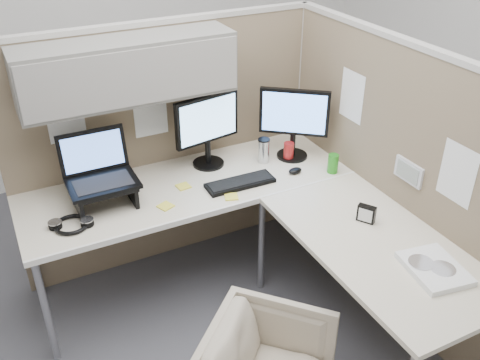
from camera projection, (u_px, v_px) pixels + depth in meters
name	position (u px, v px, depth m)	size (l,w,h in m)	color
ground	(244.00, 324.00, 3.22)	(4.50, 4.50, 0.00)	#45454B
partition_back	(150.00, 113.00, 3.22)	(2.00, 0.36, 1.63)	#816D54
partition_right	(387.00, 178.00, 3.10)	(0.07, 2.03, 1.63)	#816D54
desk	(254.00, 214.00, 3.02)	(2.00, 1.98, 0.73)	beige
monitor_left	(207.00, 125.00, 3.29)	(0.44, 0.20, 0.47)	black
monitor_right	(294.00, 118.00, 3.38)	(0.37, 0.30, 0.47)	black
laptop_station	(101.00, 179.00, 2.97)	(0.38, 0.32, 0.39)	black
keyboard	(240.00, 183.00, 3.20)	(0.42, 0.14, 0.02)	black
mouse	(295.00, 171.00, 3.32)	(0.09, 0.06, 0.03)	black
travel_mug	(264.00, 150.00, 3.42)	(0.08, 0.08, 0.16)	silver
soda_can_green	(333.00, 164.00, 3.31)	(0.07, 0.07, 0.12)	#268C1E
soda_can_silver	(289.00, 151.00, 3.45)	(0.07, 0.07, 0.12)	#B21E1E
sticky_note_b	(231.00, 197.00, 3.08)	(0.08, 0.08, 0.01)	yellow
sticky_note_a	(166.00, 206.00, 3.00)	(0.08, 0.08, 0.01)	yellow
sticky_note_d	(183.00, 186.00, 3.19)	(0.08, 0.08, 0.01)	yellow
headphones	(71.00, 224.00, 2.83)	(0.24, 0.24, 0.03)	black
paper_stack	(434.00, 268.00, 2.52)	(0.29, 0.34, 0.03)	white
desk_clock	(366.00, 214.00, 2.85)	(0.08, 0.10, 0.10)	black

